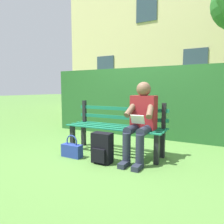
% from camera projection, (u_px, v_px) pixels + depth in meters
% --- Properties ---
extents(ground, '(60.00, 60.00, 0.00)m').
position_uv_depth(ground, '(115.00, 153.00, 3.49)').
color(ground, '#517F38').
extents(park_bench, '(1.69, 0.49, 0.87)m').
position_uv_depth(park_bench, '(116.00, 128.00, 3.50)').
color(park_bench, black).
rests_on(park_bench, ground).
extents(person_seated, '(0.44, 0.73, 1.19)m').
position_uv_depth(person_seated, '(141.00, 119.00, 3.10)').
color(person_seated, maroon).
rests_on(person_seated, ground).
extents(hedge_backdrop, '(5.07, 0.69, 1.61)m').
position_uv_depth(hedge_backdrop, '(156.00, 101.00, 4.71)').
color(hedge_backdrop, '#265B28').
rests_on(hedge_backdrop, ground).
extents(building_facade, '(8.03, 3.24, 7.30)m').
position_uv_depth(building_facade, '(157.00, 37.00, 10.15)').
color(building_facade, beige).
rests_on(building_facade, ground).
extents(backpack, '(0.30, 0.24, 0.45)m').
position_uv_depth(backpack, '(102.00, 148.00, 3.02)').
color(backpack, black).
rests_on(backpack, ground).
extents(handbag, '(0.34, 0.14, 0.36)m').
position_uv_depth(handbag, '(72.00, 150.00, 3.29)').
color(handbag, navy).
rests_on(handbag, ground).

